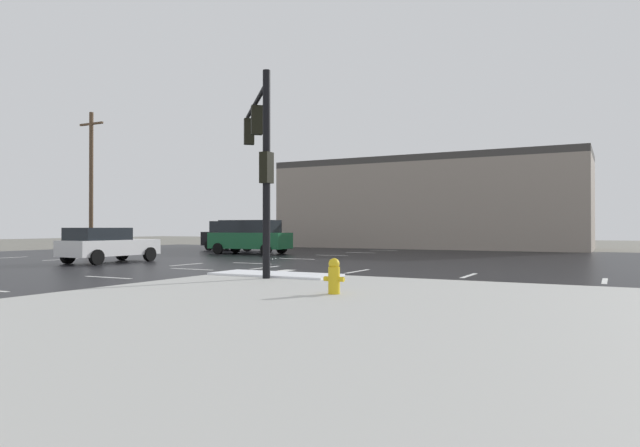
% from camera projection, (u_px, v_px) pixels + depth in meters
% --- Properties ---
extents(ground_plane, '(120.00, 120.00, 0.00)m').
position_uv_depth(ground_plane, '(224.00, 267.00, 23.24)').
color(ground_plane, slate).
extents(road_asphalt, '(44.00, 44.00, 0.02)m').
position_uv_depth(road_asphalt, '(224.00, 266.00, 23.24)').
color(road_asphalt, black).
rests_on(road_asphalt, ground_plane).
extents(sidewalk_corner, '(18.00, 18.00, 0.14)m').
position_uv_depth(sidewalk_corner, '(408.00, 351.00, 7.04)').
color(sidewalk_corner, '#B2B2AD').
rests_on(sidewalk_corner, ground_plane).
extents(snow_strip_curbside, '(4.00, 1.60, 0.06)m').
position_uv_depth(snow_strip_curbside, '(275.00, 274.00, 17.37)').
color(snow_strip_curbside, white).
rests_on(snow_strip_curbside, sidewalk_corner).
extents(lane_markings, '(36.15, 36.15, 0.01)m').
position_uv_depth(lane_markings, '(227.00, 269.00, 21.46)').
color(lane_markings, silver).
rests_on(lane_markings, road_asphalt).
extents(traffic_signal_mast, '(3.54, 4.06, 6.03)m').
position_uv_depth(traffic_signal_mast, '(260.00, 146.00, 17.69)').
color(traffic_signal_mast, black).
rests_on(traffic_signal_mast, sidewalk_corner).
extents(fire_hydrant, '(0.48, 0.26, 0.79)m').
position_uv_depth(fire_hydrant, '(334.00, 276.00, 12.49)').
color(fire_hydrant, gold).
rests_on(fire_hydrant, sidewalk_corner).
extents(strip_building_background, '(23.26, 8.00, 6.93)m').
position_uv_depth(strip_building_background, '(429.00, 204.00, 44.35)').
color(strip_building_background, gray).
rests_on(strip_building_background, ground_plane).
extents(suv_green, '(4.94, 2.45, 2.03)m').
position_uv_depth(suv_green, '(250.00, 236.00, 33.94)').
color(suv_green, '#195933').
rests_on(suv_green, road_asphalt).
extents(sedan_white, '(2.02, 4.54, 1.58)m').
position_uv_depth(sedan_white, '(107.00, 244.00, 25.47)').
color(sedan_white, white).
rests_on(sedan_white, road_asphalt).
extents(suv_black, '(4.88, 2.28, 2.03)m').
position_uv_depth(suv_black, '(237.00, 235.00, 39.22)').
color(suv_black, black).
rests_on(suv_black, road_asphalt).
extents(utility_pole_far, '(2.20, 0.28, 9.60)m').
position_uv_depth(utility_pole_far, '(91.00, 178.00, 39.08)').
color(utility_pole_far, brown).
rests_on(utility_pole_far, ground_plane).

